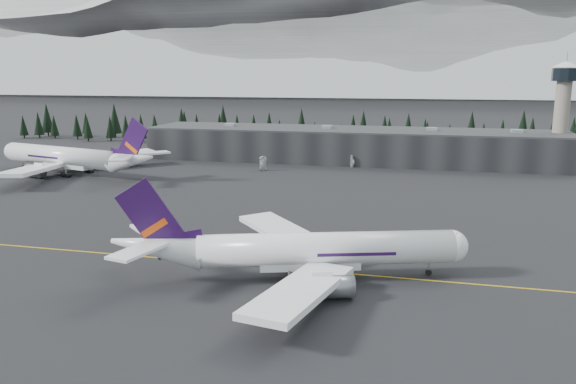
% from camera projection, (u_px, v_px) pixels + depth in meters
% --- Properties ---
extents(ground, '(1400.00, 1400.00, 0.00)m').
position_uv_depth(ground, '(262.00, 263.00, 101.64)').
color(ground, black).
rests_on(ground, ground).
extents(taxiline, '(400.00, 0.40, 0.02)m').
position_uv_depth(taxiline, '(259.00, 266.00, 99.74)').
color(taxiline, gold).
rests_on(taxiline, ground).
extents(terminal, '(160.00, 30.00, 12.60)m').
position_uv_depth(terminal, '(352.00, 145.00, 219.12)').
color(terminal, black).
rests_on(terminal, ground).
extents(control_tower, '(10.00, 10.00, 37.70)m').
position_uv_depth(control_tower, '(563.00, 103.00, 200.97)').
color(control_tower, gray).
rests_on(control_tower, ground).
extents(treeline, '(360.00, 20.00, 15.00)m').
position_uv_depth(treeline, '(363.00, 132.00, 254.04)').
color(treeline, black).
rests_on(treeline, ground).
extents(mountain_ridge, '(4400.00, 900.00, 420.00)m').
position_uv_depth(mountain_ridge, '(412.00, 92.00, 1051.92)').
color(mountain_ridge, white).
rests_on(mountain_ridge, ground).
extents(jet_main, '(58.01, 52.36, 17.50)m').
position_uv_depth(jet_main, '(295.00, 250.00, 92.79)').
color(jet_main, white).
rests_on(jet_main, ground).
extents(jet_parked, '(68.12, 62.07, 20.42)m').
position_uv_depth(jet_parked, '(74.00, 158.00, 189.20)').
color(jet_parked, white).
rests_on(jet_parked, ground).
extents(gse_vehicle_a, '(3.44, 5.63, 1.46)m').
position_uv_depth(gse_vehicle_a, '(263.00, 169.00, 197.96)').
color(gse_vehicle_a, silver).
rests_on(gse_vehicle_a, ground).
extents(gse_vehicle_b, '(4.58, 1.90, 1.55)m').
position_uv_depth(gse_vehicle_b, '(353.00, 165.00, 205.13)').
color(gse_vehicle_b, silver).
rests_on(gse_vehicle_b, ground).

